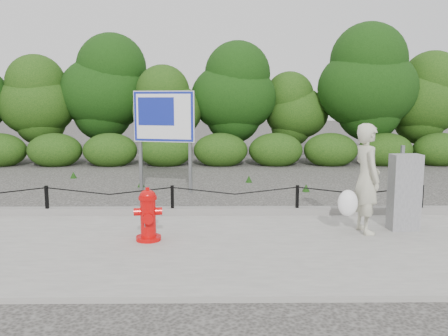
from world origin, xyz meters
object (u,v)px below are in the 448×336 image
fire_hydrant (148,215)px  advertising_sign (164,121)px  utility_cabinet (404,192)px  pedestrian (365,180)px

fire_hydrant → advertising_sign: advertising_sign is taller
utility_cabinet → advertising_sign: (-4.68, 3.97, 1.07)m
pedestrian → advertising_sign: advertising_sign is taller
pedestrian → advertising_sign: size_ratio=0.73×
utility_cabinet → fire_hydrant: bearing=-177.9°
utility_cabinet → advertising_sign: advertising_sign is taller
advertising_sign → utility_cabinet: bearing=-26.1°
pedestrian → utility_cabinet: bearing=-85.1°
pedestrian → utility_cabinet: size_ratio=1.28×
advertising_sign → fire_hydrant: bearing=-72.7°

